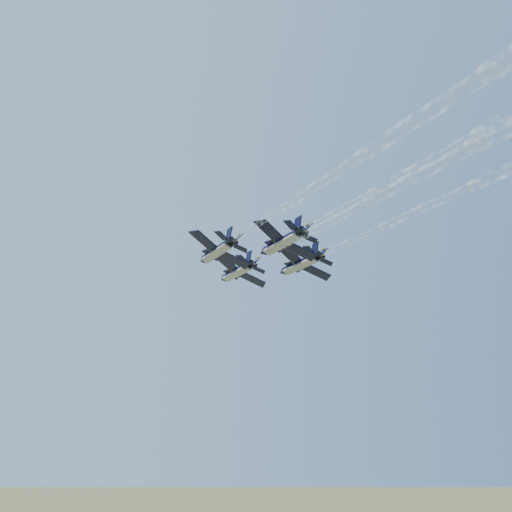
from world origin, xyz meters
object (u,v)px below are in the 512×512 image
object	(u,v)px
jet_lead	(237,272)
jet_slot	(282,242)
jet_left	(217,251)
jet_right	(300,264)

from	to	relation	value
jet_lead	jet_slot	world-z (taller)	same
jet_left	jet_right	xyz separation A→B (m)	(16.64, 1.61, 0.00)
jet_lead	jet_slot	xyz separation A→B (m)	(1.72, -18.54, 0.00)
jet_slot	jet_lead	bearing A→B (deg)	88.86
jet_right	jet_slot	size ratio (longest dim) A/B	1.00
jet_right	jet_slot	world-z (taller)	same
jet_left	jet_slot	bearing A→B (deg)	-49.34
jet_lead	jet_right	world-z (taller)	same
jet_slot	jet_left	bearing A→B (deg)	130.66
jet_lead	jet_slot	distance (m)	18.62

